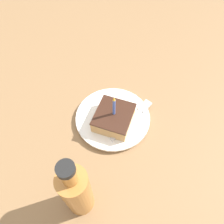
# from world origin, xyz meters

# --- Properties ---
(ground_plane) EXTENTS (2.40, 2.40, 0.04)m
(ground_plane) POSITION_xyz_m (0.00, 0.00, -0.02)
(ground_plane) COLOR olive
(ground_plane) RESTS_ON ground
(plate) EXTENTS (0.22, 0.22, 0.02)m
(plate) POSITION_xyz_m (-0.00, -0.02, 0.01)
(plate) COLOR white
(plate) RESTS_ON ground_plane
(cake_slice) EXTENTS (0.10, 0.11, 0.11)m
(cake_slice) POSITION_xyz_m (0.01, -0.04, 0.04)
(cake_slice) COLOR tan
(cake_slice) RESTS_ON plate
(fork) EXTENTS (0.08, 0.17, 0.00)m
(fork) POSITION_xyz_m (0.06, -0.00, 0.02)
(fork) COLOR silver
(fork) RESTS_ON plate
(bottle) EXTENTS (0.06, 0.06, 0.23)m
(bottle) POSITION_xyz_m (0.01, -0.27, 0.09)
(bottle) COLOR #B27233
(bottle) RESTS_ON ground_plane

